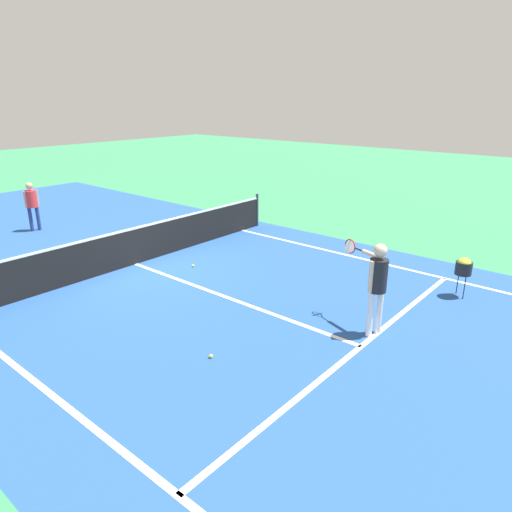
# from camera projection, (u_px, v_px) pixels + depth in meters

# --- Properties ---
(ground_plane) EXTENTS (60.00, 60.00, 0.00)m
(ground_plane) POSITION_uv_depth(u_px,v_px,m) (136.00, 264.00, 11.86)
(ground_plane) COLOR #337F51
(court_surface_inbounds) EXTENTS (10.62, 24.40, 0.00)m
(court_surface_inbounds) POSITION_uv_depth(u_px,v_px,m) (136.00, 264.00, 11.86)
(court_surface_inbounds) COLOR #234C93
(court_surface_inbounds) RESTS_ON ground_plane
(line_sideline_left) EXTENTS (0.10, 11.89, 0.01)m
(line_sideline_left) POSITION_uv_depth(u_px,v_px,m) (152.00, 474.00, 5.27)
(line_sideline_left) COLOR white
(line_sideline_left) RESTS_ON ground_plane
(line_sideline_right) EXTENTS (0.10, 11.89, 0.01)m
(line_sideline_right) POSITION_uv_depth(u_px,v_px,m) (426.00, 274.00, 11.21)
(line_sideline_right) COLOR white
(line_sideline_right) RESTS_ON ground_plane
(line_service_near) EXTENTS (8.22, 0.10, 0.01)m
(line_service_near) POSITION_uv_depth(u_px,v_px,m) (361.00, 346.00, 7.96)
(line_service_near) COLOR white
(line_service_near) RESTS_ON ground_plane
(line_center_service) EXTENTS (0.10, 6.40, 0.01)m
(line_center_service) POSITION_uv_depth(u_px,v_px,m) (226.00, 297.00, 9.91)
(line_center_service) COLOR white
(line_center_service) RESTS_ON ground_plane
(net) EXTENTS (9.77, 0.09, 1.07)m
(net) POSITION_uv_depth(u_px,v_px,m) (134.00, 246.00, 11.70)
(net) COLOR #33383D
(net) RESTS_ON ground_plane
(player_near) EXTENTS (0.78, 1.12, 1.71)m
(player_near) POSITION_uv_depth(u_px,v_px,m) (377.00, 279.00, 8.05)
(player_near) COLOR white
(player_near) RESTS_ON ground_plane
(player_far) EXTENTS (0.41, 0.32, 1.54)m
(player_far) POSITION_uv_depth(u_px,v_px,m) (32.00, 202.00, 14.52)
(player_far) COLOR navy
(player_far) RESTS_ON ground_plane
(ball_hopper) EXTENTS (0.34, 0.34, 0.87)m
(ball_hopper) POSITION_uv_depth(u_px,v_px,m) (464.00, 267.00, 9.75)
(ball_hopper) COLOR black
(ball_hopper) RESTS_ON ground_plane
(tennis_ball_near_net) EXTENTS (0.07, 0.07, 0.07)m
(tennis_ball_near_net) POSITION_uv_depth(u_px,v_px,m) (193.00, 266.00, 11.65)
(tennis_ball_near_net) COLOR #CCE033
(tennis_ball_near_net) RESTS_ON ground_plane
(tennis_ball_mid_court) EXTENTS (0.07, 0.07, 0.07)m
(tennis_ball_mid_court) POSITION_uv_depth(u_px,v_px,m) (211.00, 356.00, 7.60)
(tennis_ball_mid_court) COLOR #CCE033
(tennis_ball_mid_court) RESTS_ON ground_plane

